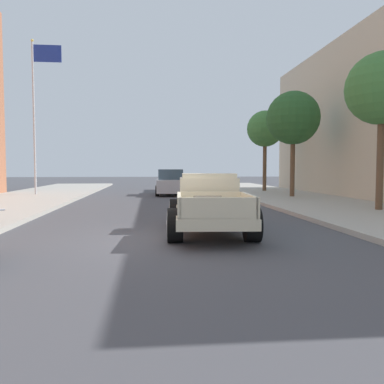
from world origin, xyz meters
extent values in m
plane|color=#47474C|center=(0.00, 0.00, 0.00)|extent=(140.00, 140.00, 0.00)
cube|color=beige|center=(0.96, 1.06, 0.54)|extent=(2.10, 5.01, 0.24)
cube|color=beige|center=(0.99, 1.41, 1.06)|extent=(1.63, 1.21, 0.80)
cube|color=beige|center=(0.98, 1.36, 1.52)|extent=(1.50, 1.03, 0.12)
cube|color=#3D4C5B|center=(1.03, 1.98, 1.22)|extent=(1.33, 0.13, 0.44)
cube|color=beige|center=(1.08, 2.71, 0.92)|extent=(1.42, 1.59, 0.52)
cube|color=silver|center=(1.13, 3.50, 0.90)|extent=(0.69, 0.15, 0.47)
cube|color=beige|center=(0.86, -0.34, 0.68)|extent=(1.83, 2.21, 0.04)
cube|color=beige|center=(0.06, -0.28, 0.90)|extent=(0.23, 2.10, 0.44)
cube|color=beige|center=(1.67, -0.39, 0.90)|extent=(0.23, 2.10, 0.44)
cube|color=beige|center=(0.79, -1.34, 0.90)|extent=(1.62, 0.19, 0.44)
cube|color=beige|center=(0.93, 0.67, 0.90)|extent=(1.62, 0.19, 0.44)
cylinder|color=black|center=(0.16, 2.47, 0.40)|extent=(0.42, 0.82, 0.80)
cylinder|color=silver|center=(-0.02, 2.48, 0.40)|extent=(0.06, 0.66, 0.66)
cylinder|color=silver|center=(-0.03, 2.48, 0.40)|extent=(0.04, 0.24, 0.24)
cylinder|color=black|center=(1.95, 2.34, 0.40)|extent=(0.42, 0.82, 0.80)
cylinder|color=silver|center=(2.14, 2.33, 0.40)|extent=(0.06, 0.66, 0.66)
cylinder|color=silver|center=(2.15, 2.33, 0.40)|extent=(0.04, 0.24, 0.24)
cylinder|color=black|center=(-0.03, -0.22, 0.40)|extent=(0.42, 0.82, 0.80)
cylinder|color=silver|center=(-0.21, -0.21, 0.40)|extent=(0.06, 0.66, 0.66)
cylinder|color=silver|center=(-0.22, -0.21, 0.40)|extent=(0.04, 0.24, 0.24)
cylinder|color=black|center=(1.76, -0.35, 0.40)|extent=(0.42, 0.82, 0.80)
cylinder|color=silver|center=(1.95, -0.36, 0.40)|extent=(0.06, 0.66, 0.66)
cylinder|color=silver|center=(1.96, -0.36, 0.40)|extent=(0.04, 0.24, 0.24)
cube|color=gray|center=(0.66, -0.67, 0.90)|extent=(0.63, 0.48, 0.40)
cube|color=#3D2D1E|center=(0.66, -0.67, 0.90)|extent=(0.62, 0.09, 0.42)
cube|color=brown|center=(1.10, -0.05, 0.84)|extent=(0.46, 0.34, 0.28)
cube|color=#B7B7BC|center=(0.69, 16.01, 0.61)|extent=(1.87, 4.36, 0.80)
cube|color=#384C5B|center=(0.68, 15.86, 1.33)|extent=(1.59, 2.05, 0.64)
cylinder|color=black|center=(-0.09, 17.33, 0.33)|extent=(0.24, 0.67, 0.66)
cylinder|color=black|center=(1.56, 17.27, 0.33)|extent=(0.24, 0.67, 0.66)
cylinder|color=black|center=(-0.18, 14.75, 0.33)|extent=(0.24, 0.67, 0.66)
cylinder|color=black|center=(1.47, 14.69, 0.33)|extent=(0.24, 0.67, 0.66)
cylinder|color=#B2B2B7|center=(-7.47, 15.20, 4.65)|extent=(0.12, 0.12, 9.00)
sphere|color=gold|center=(-7.47, 15.20, 9.23)|extent=(0.16, 0.16, 0.16)
cube|color=navy|center=(-6.61, 15.20, 8.50)|extent=(1.60, 0.03, 1.00)
cylinder|color=brown|center=(8.05, 4.79, 1.92)|extent=(0.26, 0.26, 3.54)
sphere|color=#3D7538|center=(8.05, 4.79, 4.71)|extent=(2.70, 2.70, 2.70)
cylinder|color=brown|center=(7.30, 11.99, 1.78)|extent=(0.26, 0.26, 3.25)
sphere|color=#285628|center=(7.30, 11.99, 4.51)|extent=(2.94, 2.94, 2.94)
cylinder|color=brown|center=(7.33, 17.49, 1.83)|extent=(0.26, 0.26, 3.37)
sphere|color=#3D7538|center=(7.33, 17.49, 4.46)|extent=(2.50, 2.50, 2.50)
camera|label=1|loc=(-0.60, -9.27, 1.72)|focal=36.80mm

